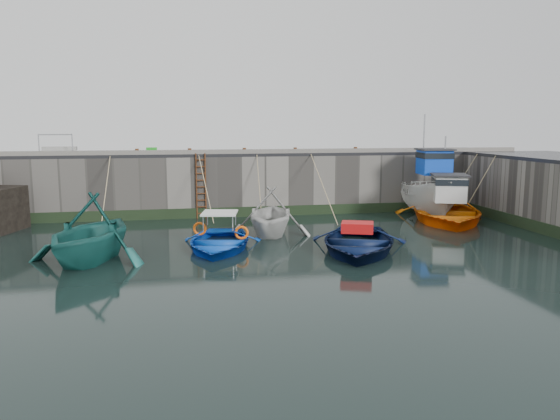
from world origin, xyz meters
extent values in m
plane|color=black|center=(0.00, 0.00, 0.00)|extent=(120.00, 120.00, 0.00)
cube|color=slate|center=(0.00, 12.50, 1.50)|extent=(30.00, 5.00, 3.00)
cube|color=black|center=(0.00, 12.50, 3.08)|extent=(30.00, 5.00, 0.16)
cube|color=slate|center=(0.00, 10.15, 3.26)|extent=(30.00, 0.30, 0.20)
cube|color=black|center=(0.00, 9.96, 0.25)|extent=(30.00, 0.08, 0.50)
cube|color=black|center=(11.96, 2.50, 0.25)|extent=(0.08, 15.00, 0.50)
cylinder|color=#3F1E0F|center=(-2.22, 9.92, 1.60)|extent=(0.07, 0.07, 3.20)
cylinder|color=#3F1E0F|center=(-1.78, 9.92, 1.60)|extent=(0.07, 0.07, 3.20)
cube|color=#3F1E0F|center=(-2.00, 9.90, 0.25)|extent=(0.44, 0.06, 0.05)
cube|color=#3F1E0F|center=(-2.00, 9.90, 0.58)|extent=(0.44, 0.06, 0.05)
cube|color=#3F1E0F|center=(-2.00, 9.90, 0.91)|extent=(0.44, 0.06, 0.05)
cube|color=#3F1E0F|center=(-2.00, 9.90, 1.24)|extent=(0.44, 0.06, 0.05)
cube|color=#3F1E0F|center=(-2.00, 9.90, 1.57)|extent=(0.44, 0.06, 0.05)
cube|color=#3F1E0F|center=(-2.00, 9.90, 1.90)|extent=(0.44, 0.06, 0.05)
cube|color=#3F1E0F|center=(-2.00, 9.90, 2.23)|extent=(0.44, 0.06, 0.05)
cube|color=#3F1E0F|center=(-2.00, 9.90, 2.56)|extent=(0.44, 0.06, 0.05)
cube|color=#3F1E0F|center=(-2.00, 9.90, 2.89)|extent=(0.44, 0.06, 0.05)
imported|color=#1A5D57|center=(-6.11, 2.10, 0.00)|extent=(5.61, 6.04, 2.61)
imported|color=blue|center=(-1.70, 3.14, 0.00)|extent=(4.23, 5.29, 0.98)
imported|color=silver|center=(0.68, 5.49, 0.00)|extent=(4.67, 5.12, 2.30)
imported|color=#091539|center=(3.29, 1.78, 0.00)|extent=(5.63, 6.56, 1.15)
imported|color=white|center=(9.50, 8.81, 0.89)|extent=(3.30, 6.71, 2.48)
cube|color=blue|center=(9.42, 8.22, 2.73)|extent=(1.60, 1.68, 1.20)
cube|color=black|center=(9.42, 8.22, 3.08)|extent=(1.66, 1.75, 0.28)
cube|color=#262628|center=(9.42, 8.22, 3.37)|extent=(1.82, 1.91, 0.08)
cylinder|color=#A5A8AD|center=(9.67, 10.00, 3.63)|extent=(0.08, 0.08, 3.00)
imported|color=orange|center=(9.50, 6.95, 0.34)|extent=(6.72, 7.88, 1.38)
cube|color=silver|center=(9.30, 6.38, 1.63)|extent=(1.82, 1.88, 1.20)
cube|color=black|center=(9.30, 6.38, 1.98)|extent=(1.90, 1.96, 0.28)
cube|color=#262628|center=(9.30, 6.38, 2.27)|extent=(2.08, 2.14, 0.08)
cylinder|color=#A5A8AD|center=(9.90, 8.08, 2.53)|extent=(0.08, 0.08, 3.00)
cube|color=green|center=(-4.38, 11.79, 3.30)|extent=(0.56, 0.39, 0.27)
cylinder|color=#A5A8AD|center=(-9.50, 10.60, 3.66)|extent=(0.05, 0.05, 1.00)
cylinder|color=#A5A8AD|center=(-8.00, 10.60, 3.66)|extent=(0.05, 0.05, 1.00)
cylinder|color=#A5A8AD|center=(-8.75, 10.60, 4.12)|extent=(1.50, 0.05, 0.05)
cube|color=gray|center=(-8.75, 11.10, 3.25)|extent=(1.60, 0.35, 0.18)
cube|color=gray|center=(-8.75, 11.45, 3.43)|extent=(1.60, 0.35, 0.18)
cylinder|color=#3F1E0F|center=(-5.00, 10.25, 3.30)|extent=(0.18, 0.18, 0.28)
cylinder|color=#3F1E0F|center=(-2.50, 10.25, 3.30)|extent=(0.18, 0.18, 0.28)
cylinder|color=#3F1E0F|center=(0.20, 10.25, 3.30)|extent=(0.18, 0.18, 0.28)
cylinder|color=#3F1E0F|center=(2.80, 10.25, 3.30)|extent=(0.18, 0.18, 0.28)
cylinder|color=#3F1E0F|center=(6.00, 10.25, 3.30)|extent=(0.18, 0.18, 0.28)
camera|label=1|loc=(-3.21, -16.92, 4.58)|focal=35.00mm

